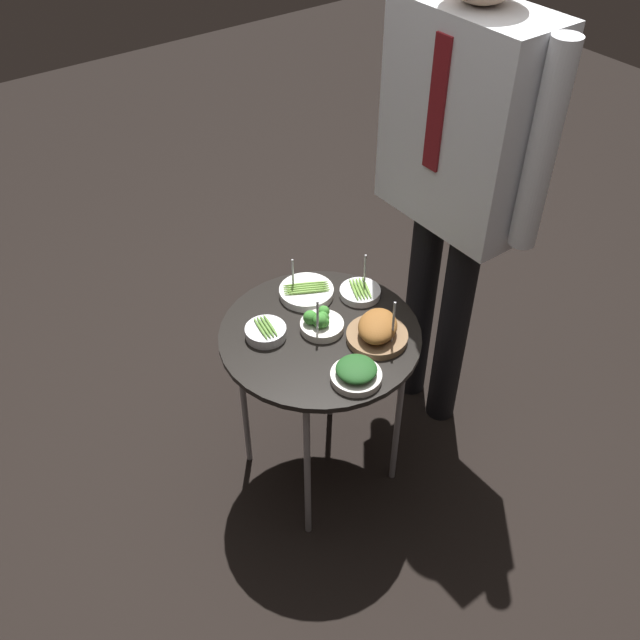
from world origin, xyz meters
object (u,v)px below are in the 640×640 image
bowl_asparagus_center (306,292)px  bowl_asparagus_far_rim (266,332)px  serving_cart (320,346)px  bowl_roast_front_right (377,331)px  bowl_spinach_near_rim (356,373)px  bowl_broccoli_back_left (321,323)px  bowl_asparagus_mid_left (360,292)px  waiter_figure (461,146)px

bowl_asparagus_center → bowl_asparagus_far_rim: bowl_asparagus_center is taller
serving_cart → bowl_roast_front_right: size_ratio=3.47×
bowl_spinach_near_rim → bowl_asparagus_far_rim: 0.31m
serving_cart → bowl_broccoli_back_left: (-0.01, 0.01, 0.08)m
serving_cart → bowl_spinach_near_rim: (0.21, -0.03, 0.08)m
bowl_asparagus_center → bowl_asparagus_far_rim: 0.22m
bowl_spinach_near_rim → bowl_broccoli_back_left: (-0.22, 0.04, 0.00)m
bowl_asparagus_mid_left → waiter_figure: waiter_figure is taller
bowl_spinach_near_rim → bowl_broccoli_back_left: bowl_broccoli_back_left is taller
serving_cart → bowl_asparagus_center: 0.19m
bowl_roast_front_right → waiter_figure: 0.59m
serving_cart → bowl_roast_front_right: (0.12, 0.12, 0.09)m
bowl_asparagus_center → bowl_roast_front_right: 0.29m
bowl_spinach_near_rim → bowl_broccoli_back_left: bearing=169.0°
bowl_roast_front_right → bowl_asparagus_mid_left: bearing=154.8°
bowl_asparagus_far_rim → waiter_figure: 0.78m
bowl_asparagus_far_rim → bowl_asparagus_mid_left: bearing=87.2°
bowl_roast_front_right → waiter_figure: bearing=109.7°
bowl_spinach_near_rim → bowl_roast_front_right: 0.17m
bowl_roast_front_right → bowl_broccoli_back_left: bearing=-141.2°
bowl_asparagus_mid_left → waiter_figure: (0.04, 0.32, 0.42)m
serving_cart → bowl_asparagus_mid_left: 0.22m
bowl_spinach_near_rim → waiter_figure: waiter_figure is taller
bowl_broccoli_back_left → serving_cart: bearing=-42.6°
bowl_asparagus_mid_left → waiter_figure: size_ratio=0.08×
bowl_asparagus_center → bowl_asparagus_mid_left: size_ratio=1.29×
bowl_spinach_near_rim → bowl_asparagus_center: bearing=164.8°
bowl_broccoli_back_left → bowl_roast_front_right: size_ratio=0.73×
bowl_roast_front_right → waiter_figure: size_ratio=0.11×
bowl_asparagus_far_rim → waiter_figure: waiter_figure is taller
bowl_broccoli_back_left → bowl_spinach_near_rim: bearing=-11.0°
serving_cart → bowl_spinach_near_rim: bowl_spinach_near_rim is taller
bowl_asparagus_far_rim → bowl_asparagus_mid_left: bowl_asparagus_mid_left is taller
bowl_broccoli_back_left → bowl_roast_front_right: 0.17m
bowl_asparagus_far_rim → bowl_roast_front_right: size_ratio=0.65×
waiter_figure → bowl_roast_front_right: bearing=-70.3°
bowl_asparagus_mid_left → bowl_roast_front_right: size_ratio=0.71×
bowl_broccoli_back_left → waiter_figure: waiter_figure is taller
bowl_asparagus_far_rim → serving_cart: bearing=58.8°
bowl_broccoli_back_left → bowl_asparagus_center: (-0.15, 0.06, -0.01)m
bowl_broccoli_back_left → bowl_roast_front_right: (0.13, 0.11, 0.01)m
bowl_spinach_near_rim → bowl_asparagus_far_rim: bowl_spinach_near_rim is taller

